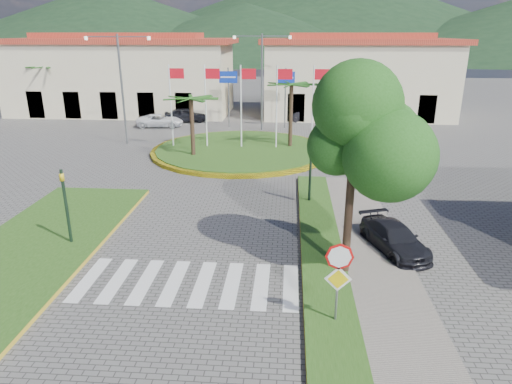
# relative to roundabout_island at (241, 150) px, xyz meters

# --- Properties ---
(ground) EXTENTS (160.00, 160.00, 0.00)m
(ground) POSITION_rel_roundabout_island_xyz_m (-0.00, -22.00, -0.17)
(ground) COLOR #5E5B59
(ground) RESTS_ON ground
(sidewalk_right) EXTENTS (4.00, 28.00, 0.15)m
(sidewalk_right) POSITION_rel_roundabout_island_xyz_m (6.00, -20.00, -0.09)
(sidewalk_right) COLOR gray
(sidewalk_right) RESTS_ON ground
(verge_right) EXTENTS (1.60, 28.00, 0.18)m
(verge_right) POSITION_rel_roundabout_island_xyz_m (4.80, -20.00, -0.08)
(verge_right) COLOR #264E16
(verge_right) RESTS_ON ground
(median_left) EXTENTS (5.00, 14.00, 0.18)m
(median_left) POSITION_rel_roundabout_island_xyz_m (-6.50, -16.00, -0.08)
(median_left) COLOR #264E16
(median_left) RESTS_ON ground
(crosswalk) EXTENTS (8.00, 3.00, 0.01)m
(crosswalk) POSITION_rel_roundabout_island_xyz_m (-0.00, -18.00, -0.16)
(crosswalk) COLOR silver
(crosswalk) RESTS_ON ground
(roundabout_island) EXTENTS (12.70, 12.70, 6.00)m
(roundabout_island) POSITION_rel_roundabout_island_xyz_m (0.00, 0.00, 0.00)
(roundabout_island) COLOR yellow
(roundabout_island) RESTS_ON ground
(stop_sign) EXTENTS (0.80, 0.11, 2.65)m
(stop_sign) POSITION_rel_roundabout_island_xyz_m (4.90, -20.04, 1.62)
(stop_sign) COLOR slate
(stop_sign) RESTS_ON ground
(deciduous_tree) EXTENTS (3.60, 3.60, 6.80)m
(deciduous_tree) POSITION_rel_roundabout_island_xyz_m (5.50, -17.00, 5.01)
(deciduous_tree) COLOR black
(deciduous_tree) RESTS_ON ground
(traffic_light_left) EXTENTS (0.15, 0.18, 3.20)m
(traffic_light_left) POSITION_rel_roundabout_island_xyz_m (-5.20, -15.50, 1.77)
(traffic_light_left) COLOR black
(traffic_light_left) RESTS_ON ground
(traffic_light_right) EXTENTS (0.15, 0.18, 3.20)m
(traffic_light_right) POSITION_rel_roundabout_island_xyz_m (4.50, -10.00, 1.77)
(traffic_light_right) COLOR black
(traffic_light_right) RESTS_ON ground
(traffic_light_far) EXTENTS (0.18, 0.15, 3.20)m
(traffic_light_far) POSITION_rel_roundabout_island_xyz_m (8.00, 4.00, 1.77)
(traffic_light_far) COLOR black
(traffic_light_far) RESTS_ON ground
(direction_sign_west) EXTENTS (1.60, 0.14, 5.20)m
(direction_sign_west) POSITION_rel_roundabout_island_xyz_m (-2.00, 8.97, 3.36)
(direction_sign_west) COLOR slate
(direction_sign_west) RESTS_ON ground
(direction_sign_east) EXTENTS (1.60, 0.14, 5.20)m
(direction_sign_east) POSITION_rel_roundabout_island_xyz_m (3.00, 8.97, 3.36)
(direction_sign_east) COLOR slate
(direction_sign_east) RESTS_ON ground
(street_lamp_centre) EXTENTS (4.80, 0.16, 8.00)m
(street_lamp_centre) POSITION_rel_roundabout_island_xyz_m (1.00, 8.00, 4.33)
(street_lamp_centre) COLOR slate
(street_lamp_centre) RESTS_ON ground
(street_lamp_west) EXTENTS (4.80, 0.16, 8.00)m
(street_lamp_west) POSITION_rel_roundabout_island_xyz_m (-9.00, 2.00, 4.33)
(street_lamp_west) COLOR slate
(street_lamp_west) RESTS_ON ground
(building_left) EXTENTS (23.32, 9.54, 8.05)m
(building_left) POSITION_rel_roundabout_island_xyz_m (-14.00, 16.00, 3.73)
(building_left) COLOR beige
(building_left) RESTS_ON ground
(building_right) EXTENTS (19.08, 9.54, 8.05)m
(building_right) POSITION_rel_roundabout_island_xyz_m (10.00, 16.00, 3.73)
(building_right) COLOR beige
(building_right) RESTS_ON ground
(hill_far_west) EXTENTS (140.00, 140.00, 22.00)m
(hill_far_west) POSITION_rel_roundabout_island_xyz_m (-55.00, 118.00, 10.83)
(hill_far_west) COLOR black
(hill_far_west) RESTS_ON ground
(hill_far_mid) EXTENTS (180.00, 180.00, 30.00)m
(hill_far_mid) POSITION_rel_roundabout_island_xyz_m (15.00, 138.00, 14.83)
(hill_far_mid) COLOR black
(hill_far_mid) RESTS_ON ground
(hill_near_back) EXTENTS (110.00, 110.00, 16.00)m
(hill_near_back) POSITION_rel_roundabout_island_xyz_m (-10.00, 108.00, 7.83)
(hill_near_back) COLOR black
(hill_near_back) RESTS_ON ground
(white_van) EXTENTS (4.28, 2.32, 1.14)m
(white_van) POSITION_rel_roundabout_island_xyz_m (-8.24, 8.62, 0.40)
(white_van) COLOR white
(white_van) RESTS_ON ground
(car_dark_a) EXTENTS (4.19, 2.32, 1.35)m
(car_dark_a) POSITION_rel_roundabout_island_xyz_m (-6.45, 11.12, 0.50)
(car_dark_a) COLOR black
(car_dark_a) RESTS_ON ground
(car_dark_b) EXTENTS (3.33, 1.58, 1.05)m
(car_dark_b) POSITION_rel_roundabout_island_xyz_m (4.86, 12.14, 0.36)
(car_dark_b) COLOR black
(car_dark_b) RESTS_ON ground
(car_side_right) EXTENTS (2.64, 4.02, 1.08)m
(car_side_right) POSITION_rel_roundabout_island_xyz_m (7.61, -15.00, 0.37)
(car_side_right) COLOR black
(car_side_right) RESTS_ON ground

